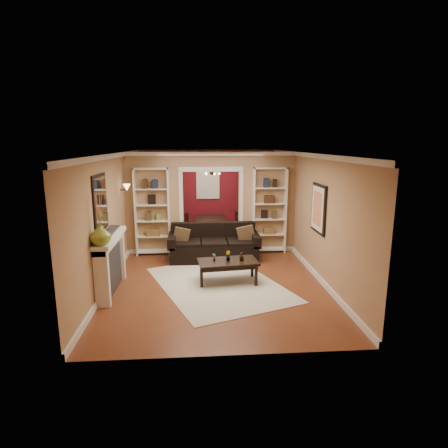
{
  "coord_description": "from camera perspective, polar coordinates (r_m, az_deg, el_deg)",
  "views": [
    {
      "loc": [
        -0.39,
        -8.73,
        2.93
      ],
      "look_at": [
        0.2,
        -0.8,
        1.2
      ],
      "focal_mm": 30.0,
      "sensor_mm": 36.0,
      "label": 1
    }
  ],
  "objects": [
    {
      "name": "area_rug",
      "position": [
        8.01,
        -0.87,
        -9.12
      ],
      "size": [
        3.27,
        3.8,
        0.01
      ],
      "primitive_type": "cube",
      "rotation": [
        0.0,
        0.0,
        0.36
      ],
      "color": "beige",
      "rests_on": "floor"
    },
    {
      "name": "wall_sconce",
      "position": [
        9.51,
        -14.95,
        5.23
      ],
      "size": [
        0.18,
        0.18,
        0.22
      ],
      "primitive_type": "cube",
      "color": "#FFE0A5",
      "rests_on": "wall_left"
    },
    {
      "name": "dining_chair_sw",
      "position": [
        11.89,
        -4.5,
        -0.08
      ],
      "size": [
        0.51,
        0.51,
        0.78
      ],
      "primitive_type": "cube",
      "rotation": [
        0.0,
        0.0,
        1.16
      ],
      "color": "black",
      "rests_on": "floor"
    },
    {
      "name": "partition_wall",
      "position": [
        10.06,
        -1.97,
        3.24
      ],
      "size": [
        4.5,
        0.15,
        2.7
      ],
      "primitive_type": "cube",
      "color": "tan",
      "rests_on": "floor"
    },
    {
      "name": "floor",
      "position": [
        9.21,
        -1.61,
        -6.26
      ],
      "size": [
        8.0,
        8.0,
        0.0
      ],
      "primitive_type": "plane",
      "color": "brown",
      "rests_on": "ground"
    },
    {
      "name": "plant_right",
      "position": [
        7.98,
        2.69,
        -4.91
      ],
      "size": [
        0.14,
        0.14,
        0.19
      ],
      "primitive_type": "imported",
      "rotation": [
        0.0,
        0.0,
        4.35
      ],
      "color": "#336626",
      "rests_on": "coffee_table"
    },
    {
      "name": "vase",
      "position": [
        6.93,
        -18.35,
        -1.49
      ],
      "size": [
        0.49,
        0.49,
        0.39
      ],
      "primitive_type": "imported",
      "rotation": [
        0.0,
        0.0,
        -0.41
      ],
      "color": "olive",
      "rests_on": "fireplace"
    },
    {
      "name": "fireplace",
      "position": [
        7.79,
        -16.74,
        -5.81
      ],
      "size": [
        0.32,
        1.7,
        1.16
      ],
      "primitive_type": "cube",
      "color": "white",
      "rests_on": "floor"
    },
    {
      "name": "dining_table",
      "position": [
        11.62,
        -1.79,
        -0.77
      ],
      "size": [
        1.74,
        0.97,
        0.61
      ],
      "primitive_type": "imported",
      "rotation": [
        0.0,
        0.0,
        1.57
      ],
      "color": "black",
      "rests_on": "floor"
    },
    {
      "name": "bookshelf_left",
      "position": [
        9.99,
        -10.85,
        1.8
      ],
      "size": [
        0.9,
        0.3,
        2.3
      ],
      "primitive_type": "cube",
      "color": "white",
      "rests_on": "floor"
    },
    {
      "name": "wall_front",
      "position": [
        5.0,
        0.43,
        -6.12
      ],
      "size": [
        8.0,
        0.0,
        8.0
      ],
      "primitive_type": "plane",
      "rotation": [
        -1.57,
        0.0,
        0.0
      ],
      "color": "tan",
      "rests_on": "ground"
    },
    {
      "name": "dining_chair_ne",
      "position": [
        11.35,
        1.05,
        -0.7
      ],
      "size": [
        0.47,
        0.47,
        0.76
      ],
      "primitive_type": "cube",
      "rotation": [
        0.0,
        0.0,
        -1.27
      ],
      "color": "black",
      "rests_on": "floor"
    },
    {
      "name": "dining_window",
      "position": [
        12.74,
        -2.47,
        6.05
      ],
      "size": [
        0.78,
        0.03,
        0.98
      ],
      "primitive_type": "cube",
      "color": "#8CA5CC",
      "rests_on": "wall_back"
    },
    {
      "name": "sofa",
      "position": [
        9.52,
        -1.54,
        -2.83
      ],
      "size": [
        2.29,
        0.99,
        0.9
      ],
      "primitive_type": "cube",
      "color": "black",
      "rests_on": "floor"
    },
    {
      "name": "dining_chair_nw",
      "position": [
        11.29,
        -4.52,
        -0.33
      ],
      "size": [
        0.49,
        0.49,
        0.95
      ],
      "primitive_type": "cube",
      "rotation": [
        0.0,
        0.0,
        1.51
      ],
      "color": "black",
      "rests_on": "floor"
    },
    {
      "name": "red_back_panel",
      "position": [
        12.8,
        -2.47,
        5.05
      ],
      "size": [
        4.44,
        0.04,
        2.64
      ],
      "primitive_type": "cube",
      "color": "maroon",
      "rests_on": "floor"
    },
    {
      "name": "coffee_table",
      "position": [
        8.06,
        0.59,
        -7.23
      ],
      "size": [
        1.33,
        0.83,
        0.47
      ],
      "primitive_type": "cube",
      "rotation": [
        0.0,
        0.0,
        0.12
      ],
      "color": "black",
      "rests_on": "floor"
    },
    {
      "name": "pillow_left",
      "position": [
        9.45,
        -6.48,
        -1.88
      ],
      "size": [
        0.39,
        0.14,
        0.38
      ],
      "primitive_type": "cube",
      "rotation": [
        0.0,
        0.0,
        -0.09
      ],
      "color": "brown",
      "rests_on": "sofa"
    },
    {
      "name": "mirror",
      "position": [
        7.54,
        -18.35,
        3.05
      ],
      "size": [
        0.03,
        0.95,
        1.1
      ],
      "primitive_type": "cube",
      "color": "silver",
      "rests_on": "wall_left"
    },
    {
      "name": "pillow_right",
      "position": [
        9.52,
        3.35,
        -1.6
      ],
      "size": [
        0.42,
        0.12,
        0.42
      ],
      "primitive_type": "cube",
      "rotation": [
        0.0,
        0.0,
        -0.0
      ],
      "color": "brown",
      "rests_on": "sofa"
    },
    {
      "name": "chandelier",
      "position": [
        11.47,
        -2.3,
        7.72
      ],
      "size": [
        0.5,
        0.5,
        0.3
      ],
      "primitive_type": "cube",
      "color": "#312016",
      "rests_on": "ceiling"
    },
    {
      "name": "plant_left",
      "position": [
        7.94,
        -1.51,
        -5.07
      ],
      "size": [
        0.11,
        0.11,
        0.18
      ],
      "primitive_type": "imported",
      "rotation": [
        0.0,
        0.0,
        0.71
      ],
      "color": "#336626",
      "rests_on": "coffee_table"
    },
    {
      "name": "dining_chair_se",
      "position": [
        11.93,
        0.79,
        0.12
      ],
      "size": [
        0.53,
        0.53,
        0.84
      ],
      "primitive_type": "cube",
      "rotation": [
        0.0,
        0.0,
        -1.21
      ],
      "color": "black",
      "rests_on": "floor"
    },
    {
      "name": "wall_right",
      "position": [
        9.25,
        12.41,
        2.17
      ],
      "size": [
        0.0,
        8.0,
        8.0
      ],
      "primitive_type": "plane",
      "rotation": [
        1.57,
        0.0,
        -1.57
      ],
      "color": "tan",
      "rests_on": "ground"
    },
    {
      "name": "bookshelf_right",
      "position": [
        10.11,
        6.9,
        2.05
      ],
      "size": [
        0.9,
        0.3,
        2.3
      ],
      "primitive_type": "cube",
      "color": "white",
      "rests_on": "floor"
    },
    {
      "name": "wall_left",
      "position": [
        9.06,
        -16.03,
        1.77
      ],
      "size": [
        0.0,
        8.0,
        8.0
      ],
      "primitive_type": "plane",
      "rotation": [
        1.57,
        0.0,
        1.57
      ],
      "color": "tan",
      "rests_on": "ground"
    },
    {
      "name": "ceiling",
      "position": [
        8.74,
        -1.72,
        10.78
      ],
      "size": [
        8.0,
        8.0,
        0.0
      ],
      "primitive_type": "plane",
      "rotation": [
        3.14,
        0.0,
        0.0
      ],
      "color": "white",
      "rests_on": "ground"
    },
    {
      "name": "framed_art",
      "position": [
        8.27,
        14.15,
        2.31
      ],
      "size": [
        0.04,
        0.85,
        1.05
      ],
      "primitive_type": "cube",
      "color": "black",
      "rests_on": "wall_right"
    },
    {
      "name": "plant_center",
      "position": [
        7.95,
        0.6,
        -4.88
      ],
      "size": [
        0.13,
        0.15,
        0.22
      ],
      "primitive_type": "imported",
      "rotation": [
        0.0,
        0.0,
        1.94
      ],
      "color": "#336626",
      "rests_on": "coffee_table"
    },
    {
      "name": "wall_back",
      "position": [
        12.83,
        -2.48,
        5.2
      ],
      "size": [
        8.0,
        0.0,
        8.0
      ],
      "primitive_type": "plane",
      "rotation": [
        1.57,
        0.0,
        0.0
      ],
      "color": "tan",
      "rests_on": "ground"
    }
  ]
}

